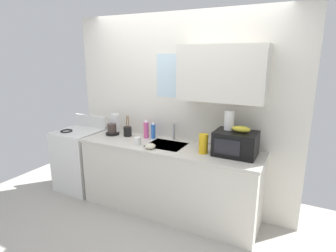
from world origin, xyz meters
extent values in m
cube|color=silver|center=(0.00, 0.35, 1.25)|extent=(3.07, 0.10, 2.50)
cube|color=silver|center=(0.60, 0.14, 1.79)|extent=(0.97, 0.32, 0.62)
cube|color=silver|center=(-0.04, 0.31, 1.73)|extent=(0.56, 0.02, 0.55)
cube|color=silver|center=(0.00, 0.00, 0.43)|extent=(2.27, 0.60, 0.86)
cube|color=beige|center=(0.00, 0.00, 0.88)|extent=(2.30, 0.63, 0.03)
cube|color=#9EA0A5|center=(-0.04, 0.02, 0.83)|extent=(0.46, 0.38, 0.14)
cylinder|color=#B2B5BA|center=(-0.04, 0.24, 1.01)|extent=(0.03, 0.03, 0.23)
cube|color=white|center=(-1.50, 0.00, 0.45)|extent=(0.60, 0.60, 0.90)
torus|color=black|center=(-1.62, -0.10, 0.91)|extent=(0.17, 0.17, 0.02)
cube|color=white|center=(-1.50, 0.28, 0.99)|extent=(0.60, 0.04, 0.18)
cube|color=black|center=(0.82, 0.05, 1.04)|extent=(0.46, 0.34, 0.27)
cube|color=black|center=(0.77, -0.12, 1.04)|extent=(0.28, 0.01, 0.17)
ellipsoid|color=gold|center=(0.87, 0.05, 1.20)|extent=(0.20, 0.11, 0.07)
cylinder|color=white|center=(0.72, 0.10, 1.28)|extent=(0.11, 0.11, 0.22)
cylinder|color=black|center=(-0.92, 0.08, 0.92)|extent=(0.19, 0.19, 0.03)
cylinder|color=#3F332D|center=(-0.92, 0.07, 1.00)|extent=(0.12, 0.12, 0.13)
cube|color=silver|center=(-0.92, 0.15, 1.05)|extent=(0.11, 0.09, 0.26)
cylinder|color=blue|center=(-0.32, 0.18, 1.00)|extent=(0.06, 0.06, 0.20)
cone|color=white|center=(-0.32, 0.18, 1.11)|extent=(0.04, 0.04, 0.04)
cylinder|color=#E55999|center=(-0.41, 0.16, 1.01)|extent=(0.07, 0.07, 0.22)
cone|color=white|center=(-0.41, 0.16, 1.14)|extent=(0.05, 0.05, 0.04)
cylinder|color=gold|center=(0.48, -0.05, 1.01)|extent=(0.10, 0.10, 0.22)
cylinder|color=white|center=(-0.36, -0.14, 0.95)|extent=(0.08, 0.08, 0.09)
cylinder|color=black|center=(-0.69, 0.12, 0.97)|extent=(0.11, 0.11, 0.13)
cylinder|color=olive|center=(-0.70, 0.12, 1.06)|extent=(0.03, 0.03, 0.25)
cylinder|color=olive|center=(-0.67, 0.13, 1.06)|extent=(0.02, 0.02, 0.25)
cylinder|color=olive|center=(-0.69, 0.10, 1.05)|extent=(0.03, 0.03, 0.23)
ellipsoid|color=beige|center=(-0.14, -0.20, 0.93)|extent=(0.13, 0.13, 0.06)
camera|label=1|loc=(1.49, -2.90, 1.99)|focal=29.79mm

